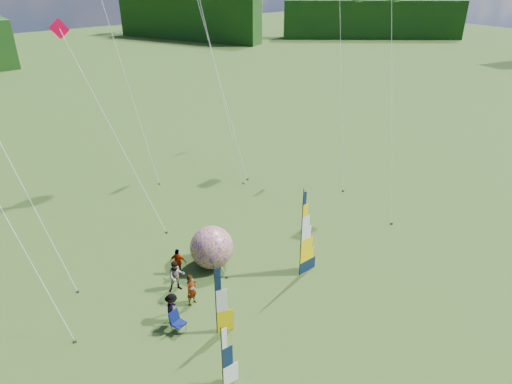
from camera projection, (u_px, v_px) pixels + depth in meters
ground at (324, 320)px, 21.54m from camera, size 220.00×220.00×0.00m
treeline_ring at (330, 250)px, 19.72m from camera, size 210.00×210.00×8.00m
feather_banner_main at (301, 236)px, 23.47m from camera, size 1.36×0.16×5.02m
side_banner_left at (216, 302)px, 19.98m from camera, size 0.98×0.41×3.61m
side_banner_far at (222, 360)px, 17.47m from camera, size 0.91×0.13×3.04m
bol_inflatable at (212, 247)px, 24.88m from camera, size 2.60×2.60×2.38m
spectator_a at (192, 290)px, 22.21m from camera, size 0.71×0.56×1.71m
spectator_b at (176, 276)px, 23.13m from camera, size 0.94×0.67×1.75m
spectator_c at (172, 308)px, 21.12m from camera, size 0.92×1.03×1.57m
spectator_d at (178, 262)px, 24.40m from camera, size 0.89×0.91×1.54m
camp_chair at (178, 322)px, 20.67m from camera, size 0.77×0.77×1.06m
kite_whale at (205, 19)px, 33.83m from camera, size 5.44×13.89×22.48m
kite_rainbow_delta at (3, 137)px, 21.85m from camera, size 8.21×12.68×15.24m
kite_parafoil at (394, 93)px, 28.81m from camera, size 7.87×9.14×15.31m
small_kite_red at (112, 123)px, 27.99m from camera, size 6.51×11.24×12.50m
small_kite_orange at (220, 77)px, 34.19m from camera, size 4.56×10.22×14.67m
small_kite_yellow at (342, 74)px, 33.51m from camera, size 8.95×10.15×15.31m
small_kite_green at (116, 41)px, 33.39m from camera, size 5.85×12.15×19.79m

